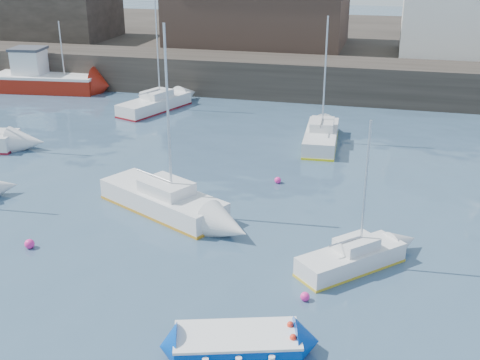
% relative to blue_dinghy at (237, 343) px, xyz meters
% --- Properties ---
extents(quay_wall, '(90.00, 5.00, 3.00)m').
position_rel_blue_dinghy_xyz_m(quay_wall, '(-2.57, 33.57, 1.09)').
color(quay_wall, '#28231E').
rests_on(quay_wall, ground).
extents(land_strip, '(90.00, 32.00, 2.80)m').
position_rel_blue_dinghy_xyz_m(land_strip, '(-2.57, 51.57, 0.99)').
color(land_strip, '#28231E').
rests_on(land_strip, ground).
extents(warehouse, '(16.40, 10.40, 7.60)m').
position_rel_blue_dinghy_xyz_m(warehouse, '(-8.57, 41.57, 6.20)').
color(warehouse, '#3D2D26').
rests_on(warehouse, land_strip).
extents(bldg_west, '(14.00, 8.00, 5.00)m').
position_rel_blue_dinghy_xyz_m(bldg_west, '(-30.57, 40.57, 4.89)').
color(bldg_west, '#353028').
rests_on(bldg_west, land_strip).
extents(blue_dinghy, '(4.23, 2.76, 0.74)m').
position_rel_blue_dinghy_xyz_m(blue_dinghy, '(0.00, 0.00, 0.00)').
color(blue_dinghy, maroon).
rests_on(blue_dinghy, ground).
extents(fishing_boat, '(9.12, 4.27, 5.84)m').
position_rel_blue_dinghy_xyz_m(fishing_boat, '(-24.75, 30.03, 0.71)').
color(fishing_boat, maroon).
rests_on(fishing_boat, ground).
extents(sailboat_b, '(7.09, 5.12, 8.82)m').
position_rel_blue_dinghy_xyz_m(sailboat_b, '(-6.07, 9.49, 0.16)').
color(sailboat_b, silver).
rests_on(sailboat_b, ground).
extents(sailboat_c, '(4.23, 4.27, 6.00)m').
position_rel_blue_dinghy_xyz_m(sailboat_c, '(3.05, 6.18, 0.04)').
color(sailboat_c, silver).
rests_on(sailboat_c, ground).
extents(sailboat_f, '(2.26, 6.14, 7.85)m').
position_rel_blue_dinghy_xyz_m(sailboat_f, '(0.02, 21.22, 0.14)').
color(sailboat_f, silver).
rests_on(sailboat_f, ground).
extents(sailboat_h, '(4.13, 6.68, 8.20)m').
position_rel_blue_dinghy_xyz_m(sailboat_h, '(-13.16, 26.34, 0.12)').
color(sailboat_h, silver).
rests_on(sailboat_h, ground).
extents(buoy_near, '(0.42, 0.42, 0.42)m').
position_rel_blue_dinghy_xyz_m(buoy_near, '(-10.18, 4.60, -0.41)').
color(buoy_near, '#FF2992').
rests_on(buoy_near, ground).
extents(buoy_mid, '(0.34, 0.34, 0.34)m').
position_rel_blue_dinghy_xyz_m(buoy_mid, '(1.62, 3.50, -0.41)').
color(buoy_mid, '#FF2992').
rests_on(buoy_mid, ground).
extents(buoy_far, '(0.36, 0.36, 0.36)m').
position_rel_blue_dinghy_xyz_m(buoy_far, '(-1.42, 14.26, -0.41)').
color(buoy_far, '#FF2992').
rests_on(buoy_far, ground).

